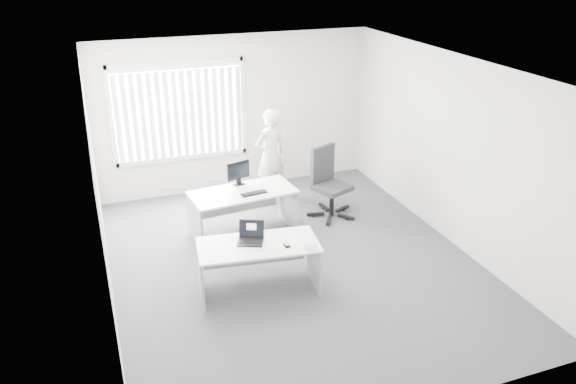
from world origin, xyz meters
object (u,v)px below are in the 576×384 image
object	(u,v)px
office_chair	(329,195)
person	(270,156)
desk_far	(243,203)
desk_near	(258,257)
monitor	(238,173)
laptop	(250,234)

from	to	relation	value
office_chair	person	world-z (taller)	person
desk_far	desk_near	bearing A→B (deg)	-104.50
person	desk_near	bearing A→B (deg)	49.66
office_chair	monitor	world-z (taller)	office_chair
office_chair	monitor	xyz separation A→B (m)	(-1.52, 0.12, 0.56)
desk_far	person	size ratio (longest dim) A/B	0.99
desk_near	person	world-z (taller)	person
desk_far	monitor	world-z (taller)	monitor
desk_near	laptop	xyz separation A→B (m)	(-0.08, 0.06, 0.32)
laptop	desk_far	bearing A→B (deg)	101.69
desk_near	office_chair	xyz separation A→B (m)	(1.78, 1.76, -0.14)
desk_far	person	world-z (taller)	person
desk_far	office_chair	bearing A→B (deg)	-0.01
office_chair	laptop	world-z (taller)	office_chair
desk_near	monitor	world-z (taller)	monitor
office_chair	desk_near	bearing A→B (deg)	-157.25
desk_near	office_chair	bearing A→B (deg)	52.04
desk_far	office_chair	xyz separation A→B (m)	(1.53, 0.15, -0.16)
desk_near	person	xyz separation A→B (m)	(1.05, 2.67, 0.33)
monitor	laptop	bearing A→B (deg)	-115.87
person	monitor	world-z (taller)	person
desk_near	laptop	distance (m)	0.34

